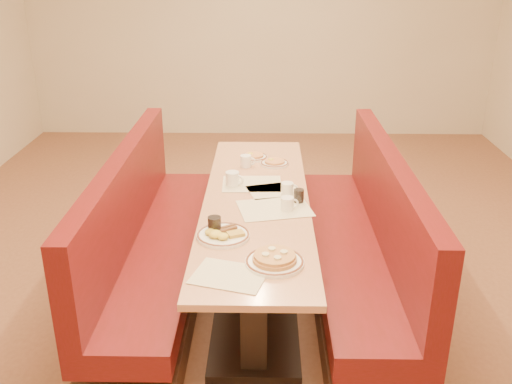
{
  "coord_description": "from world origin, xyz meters",
  "views": [
    {
      "loc": [
        0.06,
        -3.49,
        2.26
      ],
      "look_at": [
        0.0,
        -0.12,
        0.85
      ],
      "focal_mm": 40.0,
      "sensor_mm": 36.0,
      "label": 1
    }
  ],
  "objects_px": {
    "eggs_plate": "(223,235)",
    "soda_tumbler_mid": "(299,196)",
    "coffee_mug_b": "(233,179)",
    "booth_left": "(151,249)",
    "pancake_plate": "(275,260)",
    "booth_right": "(362,251)",
    "soda_tumbler_near": "(215,225)",
    "coffee_mug_a": "(288,204)",
    "coffee_mug_c": "(288,189)",
    "diner_table": "(256,249)",
    "coffee_mug_d": "(246,161)"
  },
  "relations": [
    {
      "from": "eggs_plate",
      "to": "soda_tumbler_mid",
      "type": "relative_size",
      "value": 3.34
    },
    {
      "from": "booth_right",
      "to": "coffee_mug_b",
      "type": "height_order",
      "value": "booth_right"
    },
    {
      "from": "booth_right",
      "to": "coffee_mug_a",
      "type": "height_order",
      "value": "booth_right"
    },
    {
      "from": "booth_left",
      "to": "coffee_mug_b",
      "type": "height_order",
      "value": "booth_left"
    },
    {
      "from": "diner_table",
      "to": "eggs_plate",
      "type": "relative_size",
      "value": 8.07
    },
    {
      "from": "soda_tumbler_mid",
      "to": "diner_table",
      "type": "bearing_deg",
      "value": 169.67
    },
    {
      "from": "diner_table",
      "to": "soda_tumbler_mid",
      "type": "xyz_separation_m",
      "value": [
        0.28,
        -0.05,
        0.42
      ]
    },
    {
      "from": "coffee_mug_a",
      "to": "soda_tumbler_near",
      "type": "height_order",
      "value": "soda_tumbler_near"
    },
    {
      "from": "diner_table",
      "to": "booth_right",
      "type": "height_order",
      "value": "booth_right"
    },
    {
      "from": "pancake_plate",
      "to": "coffee_mug_b",
      "type": "height_order",
      "value": "coffee_mug_b"
    },
    {
      "from": "diner_table",
      "to": "pancake_plate",
      "type": "bearing_deg",
      "value": -82.67
    },
    {
      "from": "coffee_mug_b",
      "to": "soda_tumbler_mid",
      "type": "xyz_separation_m",
      "value": [
        0.45,
        -0.29,
        -0.01
      ]
    },
    {
      "from": "booth_right",
      "to": "soda_tumbler_near",
      "type": "distance_m",
      "value": 1.18
    },
    {
      "from": "pancake_plate",
      "to": "coffee_mug_c",
      "type": "height_order",
      "value": "coffee_mug_c"
    },
    {
      "from": "coffee_mug_a",
      "to": "coffee_mug_d",
      "type": "bearing_deg",
      "value": 96.72
    },
    {
      "from": "soda_tumbler_near",
      "to": "booth_left",
      "type": "bearing_deg",
      "value": 134.09
    },
    {
      "from": "diner_table",
      "to": "soda_tumbler_near",
      "type": "relative_size",
      "value": 23.31
    },
    {
      "from": "soda_tumbler_near",
      "to": "soda_tumbler_mid",
      "type": "bearing_deg",
      "value": 41.89
    },
    {
      "from": "booth_left",
      "to": "pancake_plate",
      "type": "xyz_separation_m",
      "value": [
        0.84,
        -0.86,
        0.41
      ]
    },
    {
      "from": "pancake_plate",
      "to": "coffee_mug_a",
      "type": "bearing_deg",
      "value": 82.35
    },
    {
      "from": "coffee_mug_c",
      "to": "soda_tumbler_mid",
      "type": "distance_m",
      "value": 0.14
    },
    {
      "from": "eggs_plate",
      "to": "soda_tumbler_mid",
      "type": "height_order",
      "value": "soda_tumbler_mid"
    },
    {
      "from": "eggs_plate",
      "to": "coffee_mug_a",
      "type": "xyz_separation_m",
      "value": [
        0.39,
        0.39,
        0.03
      ]
    },
    {
      "from": "coffee_mug_b",
      "to": "booth_left",
      "type": "bearing_deg",
      "value": -135.33
    },
    {
      "from": "coffee_mug_a",
      "to": "coffee_mug_c",
      "type": "xyz_separation_m",
      "value": [
        0.01,
        0.25,
        0.0
      ]
    },
    {
      "from": "coffee_mug_d",
      "to": "soda_tumbler_near",
      "type": "distance_m",
      "value": 1.15
    },
    {
      "from": "soda_tumbler_near",
      "to": "pancake_plate",
      "type": "bearing_deg",
      "value": -45.22
    },
    {
      "from": "booth_right",
      "to": "coffee_mug_d",
      "type": "distance_m",
      "value": 1.12
    },
    {
      "from": "coffee_mug_d",
      "to": "soda_tumbler_mid",
      "type": "relative_size",
      "value": 1.29
    },
    {
      "from": "booth_left",
      "to": "soda_tumbler_near",
      "type": "distance_m",
      "value": 0.84
    },
    {
      "from": "diner_table",
      "to": "coffee_mug_a",
      "type": "relative_size",
      "value": 21.4
    },
    {
      "from": "booth_left",
      "to": "pancake_plate",
      "type": "height_order",
      "value": "booth_left"
    },
    {
      "from": "booth_left",
      "to": "coffee_mug_a",
      "type": "xyz_separation_m",
      "value": [
        0.94,
        -0.18,
        0.43
      ]
    },
    {
      "from": "pancake_plate",
      "to": "eggs_plate",
      "type": "bearing_deg",
      "value": 134.55
    },
    {
      "from": "eggs_plate",
      "to": "coffee_mug_b",
      "type": "bearing_deg",
      "value": 88.89
    },
    {
      "from": "coffee_mug_c",
      "to": "soda_tumbler_near",
      "type": "xyz_separation_m",
      "value": [
        -0.45,
        -0.58,
        0.01
      ]
    },
    {
      "from": "coffee_mug_c",
      "to": "soda_tumbler_near",
      "type": "height_order",
      "value": "soda_tumbler_near"
    },
    {
      "from": "pancake_plate",
      "to": "coffee_mug_d",
      "type": "xyz_separation_m",
      "value": [
        -0.2,
        1.49,
        0.02
      ]
    },
    {
      "from": "booth_right",
      "to": "coffee_mug_b",
      "type": "distance_m",
      "value": 1.03
    },
    {
      "from": "booth_left",
      "to": "eggs_plate",
      "type": "bearing_deg",
      "value": -45.72
    },
    {
      "from": "pancake_plate",
      "to": "coffee_mug_a",
      "type": "xyz_separation_m",
      "value": [
        0.09,
        0.69,
        0.02
      ]
    },
    {
      "from": "coffee_mug_b",
      "to": "soda_tumbler_near",
      "type": "bearing_deg",
      "value": -73.13
    },
    {
      "from": "booth_left",
      "to": "eggs_plate",
      "type": "distance_m",
      "value": 0.88
    },
    {
      "from": "booth_right",
      "to": "eggs_plate",
      "type": "distance_m",
      "value": 1.15
    },
    {
      "from": "coffee_mug_b",
      "to": "coffee_mug_d",
      "type": "distance_m",
      "value": 0.4
    },
    {
      "from": "diner_table",
      "to": "soda_tumbler_mid",
      "type": "relative_size",
      "value": 26.95
    },
    {
      "from": "eggs_plate",
      "to": "coffee_mug_c",
      "type": "xyz_separation_m",
      "value": [
        0.4,
        0.63,
        0.03
      ]
    },
    {
      "from": "coffee_mug_b",
      "to": "soda_tumbler_near",
      "type": "relative_size",
      "value": 1.23
    },
    {
      "from": "booth_left",
      "to": "pancake_plate",
      "type": "relative_size",
      "value": 7.98
    },
    {
      "from": "coffee_mug_c",
      "to": "soda_tumbler_mid",
      "type": "xyz_separation_m",
      "value": [
        0.07,
        -0.12,
        -0.0
      ]
    }
  ]
}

